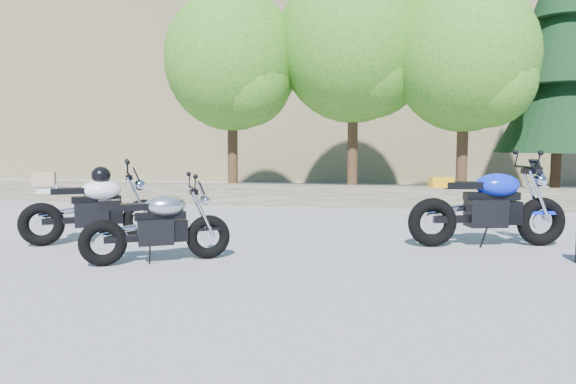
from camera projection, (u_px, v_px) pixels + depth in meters
name	position (u px, v px, depth m)	size (l,w,h in m)	color
ground	(260.00, 254.00, 6.91)	(90.00, 90.00, 0.00)	gray
stone_wall	(313.00, 196.00, 12.28)	(22.00, 0.55, 0.50)	#4C4032
hillside	(406.00, 51.00, 33.12)	(80.00, 30.00, 15.00)	#726646
tree_decid_left	(235.00, 65.00, 14.00)	(3.67, 3.67, 5.62)	#382314
tree_decid_mid	(357.00, 49.00, 13.77)	(4.08, 4.08, 6.24)	#382314
tree_decid_right	(470.00, 63.00, 12.73)	(3.54, 3.54, 5.41)	#382314
conifer_near	(561.00, 61.00, 13.50)	(3.17, 3.17, 7.06)	#382314
silver_bike	(158.00, 226.00, 6.38)	(1.68, 1.03, 0.93)	black
white_bike	(93.00, 206.00, 7.61)	(1.89, 1.13, 1.15)	black
blue_bike	(488.00, 207.00, 7.38)	(2.29, 0.84, 1.16)	black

